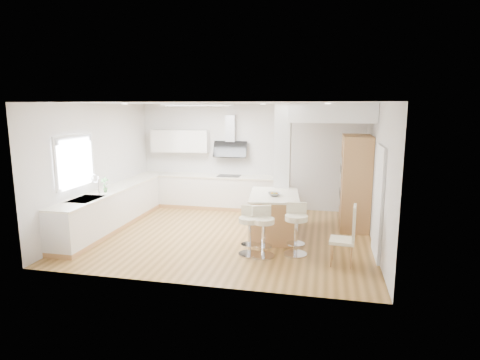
% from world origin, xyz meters
% --- Properties ---
extents(ground, '(6.00, 6.00, 0.00)m').
position_xyz_m(ground, '(0.00, 0.00, 0.00)').
color(ground, '#A6783D').
rests_on(ground, ground).
extents(ceiling, '(6.00, 5.00, 0.02)m').
position_xyz_m(ceiling, '(0.00, 0.00, 0.00)').
color(ceiling, white).
rests_on(ceiling, ground).
extents(wall_back, '(6.00, 0.04, 2.80)m').
position_xyz_m(wall_back, '(0.00, 2.50, 1.40)').
color(wall_back, beige).
rests_on(wall_back, ground).
extents(wall_left, '(0.04, 5.00, 2.80)m').
position_xyz_m(wall_left, '(-3.00, 0.00, 1.40)').
color(wall_left, beige).
rests_on(wall_left, ground).
extents(wall_right, '(0.04, 5.00, 2.80)m').
position_xyz_m(wall_right, '(3.00, 0.00, 1.40)').
color(wall_right, beige).
rests_on(wall_right, ground).
extents(skylight, '(4.10, 2.10, 0.06)m').
position_xyz_m(skylight, '(-0.79, 0.60, 2.77)').
color(skylight, white).
rests_on(skylight, ground).
extents(window_left, '(0.06, 1.28, 1.07)m').
position_xyz_m(window_left, '(-2.96, -0.90, 1.69)').
color(window_left, white).
rests_on(window_left, ground).
extents(doorway_right, '(0.05, 1.00, 2.10)m').
position_xyz_m(doorway_right, '(2.97, -0.60, 1.00)').
color(doorway_right, '#4D443C').
rests_on(doorway_right, ground).
extents(counter_left, '(0.63, 4.50, 1.35)m').
position_xyz_m(counter_left, '(-2.70, 0.23, 0.46)').
color(counter_left, tan).
rests_on(counter_left, ground).
extents(counter_back, '(3.62, 0.63, 2.50)m').
position_xyz_m(counter_back, '(-0.91, 2.22, 0.70)').
color(counter_back, tan).
rests_on(counter_back, ground).
extents(pillar, '(0.35, 0.35, 2.80)m').
position_xyz_m(pillar, '(1.05, 0.95, 1.40)').
color(pillar, white).
rests_on(pillar, ground).
extents(soffit, '(1.78, 2.20, 0.40)m').
position_xyz_m(soffit, '(2.10, 1.40, 2.60)').
color(soffit, white).
rests_on(soffit, ground).
extents(oven_column, '(0.63, 1.21, 2.10)m').
position_xyz_m(oven_column, '(2.68, 1.23, 1.05)').
color(oven_column, tan).
rests_on(oven_column, ground).
extents(peninsula, '(1.17, 1.62, 0.99)m').
position_xyz_m(peninsula, '(0.98, 0.14, 0.46)').
color(peninsula, tan).
rests_on(peninsula, ground).
extents(bar_stool_a, '(0.43, 0.43, 0.92)m').
position_xyz_m(bar_stool_a, '(0.67, -1.03, 0.52)').
color(bar_stool_a, silver).
rests_on(bar_stool_a, ground).
extents(bar_stool_b, '(0.55, 0.55, 0.93)m').
position_xyz_m(bar_stool_b, '(0.93, -1.06, 0.52)').
color(bar_stool_b, silver).
rests_on(bar_stool_b, ground).
extents(bar_stool_c, '(0.47, 0.47, 0.97)m').
position_xyz_m(bar_stool_c, '(1.51, -0.84, 0.55)').
color(bar_stool_c, silver).
rests_on(bar_stool_c, ground).
extents(dining_chair, '(0.45, 0.45, 1.08)m').
position_xyz_m(dining_chair, '(2.43, -1.18, 0.58)').
color(dining_chair, beige).
rests_on(dining_chair, ground).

